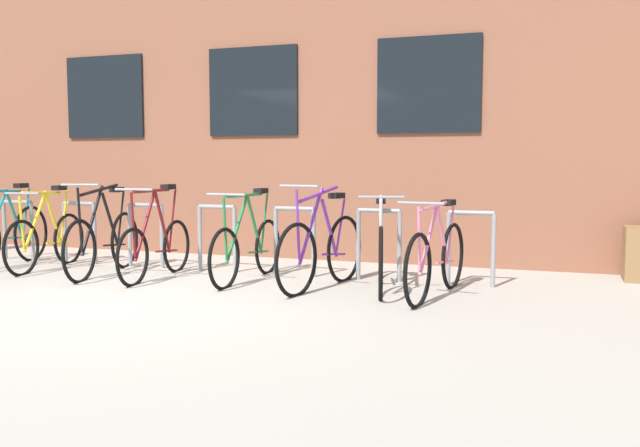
{
  "coord_description": "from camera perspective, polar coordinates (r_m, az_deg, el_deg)",
  "views": [
    {
      "loc": [
        3.94,
        -5.32,
        1.3
      ],
      "look_at": [
        1.52,
        1.6,
        0.65
      ],
      "focal_mm": 37.99,
      "sensor_mm": 36.0,
      "label": 1
    }
  ],
  "objects": [
    {
      "name": "bicycle_black",
      "position": [
        8.33,
        -17.76,
        -1.39
      ],
      "size": [
        0.47,
        1.78,
        1.1
      ],
      "color": "black",
      "rests_on": "ground"
    },
    {
      "name": "bicycle_maroon",
      "position": [
        7.88,
        -13.65,
        -1.8
      ],
      "size": [
        0.44,
        1.63,
        1.07
      ],
      "color": "black",
      "rests_on": "ground"
    },
    {
      "name": "bike_rack",
      "position": [
        8.22,
        -8.67,
        -0.68
      ],
      "size": [
        6.52,
        0.05,
        0.8
      ],
      "color": "gray",
      "rests_on": "ground"
    },
    {
      "name": "bicycle_teal",
      "position": [
        9.44,
        -24.84,
        -0.82
      ],
      "size": [
        0.47,
        1.76,
        1.06
      ],
      "color": "black",
      "rests_on": "ground"
    },
    {
      "name": "bicycle_silver",
      "position": [
        6.99,
        5.13,
        -2.43
      ],
      "size": [
        0.56,
        1.66,
        1.01
      ],
      "color": "black",
      "rests_on": "ground"
    },
    {
      "name": "bicycle_yellow",
      "position": [
        8.99,
        -22.05,
        -1.18
      ],
      "size": [
        0.44,
        1.64,
        1.04
      ],
      "color": "black",
      "rests_on": "ground"
    },
    {
      "name": "bicycle_green",
      "position": [
        7.55,
        -6.12,
        -1.97
      ],
      "size": [
        0.44,
        1.73,
        1.03
      ],
      "color": "black",
      "rests_on": "ground"
    },
    {
      "name": "storefront_building",
      "position": [
        12.19,
        0.3,
        11.09
      ],
      "size": [
        28.0,
        5.94,
        5.14
      ],
      "color": "brown",
      "rests_on": "ground"
    },
    {
      "name": "bicycle_purple",
      "position": [
        7.04,
        0.17,
        -2.23
      ],
      "size": [
        0.5,
        1.7,
        1.11
      ],
      "color": "black",
      "rests_on": "ground"
    },
    {
      "name": "bicycle_pink",
      "position": [
        6.7,
        9.81,
        -2.87
      ],
      "size": [
        0.44,
        1.77,
        0.97
      ],
      "color": "black",
      "rests_on": "ground"
    },
    {
      "name": "ground_plane",
      "position": [
        6.75,
        -17.04,
        -6.23
      ],
      "size": [
        42.0,
        42.0,
        0.0
      ],
      "primitive_type": "plane",
      "color": "#B2ADA0"
    }
  ]
}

